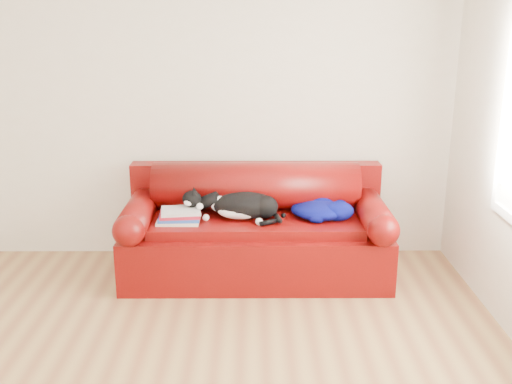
# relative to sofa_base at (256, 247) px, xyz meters

# --- Properties ---
(ground) EXTENTS (4.50, 4.50, 0.00)m
(ground) POSITION_rel_sofa_base_xyz_m (-0.57, -1.49, -0.24)
(ground) COLOR brown
(ground) RESTS_ON ground
(room_shell) EXTENTS (4.52, 4.02, 2.61)m
(room_shell) POSITION_rel_sofa_base_xyz_m (-0.45, -1.48, 1.43)
(room_shell) COLOR beige
(room_shell) RESTS_ON ground
(sofa_base) EXTENTS (2.10, 0.90, 0.50)m
(sofa_base) POSITION_rel_sofa_base_xyz_m (0.00, 0.00, 0.00)
(sofa_base) COLOR #440204
(sofa_base) RESTS_ON ground
(sofa_back) EXTENTS (2.10, 1.01, 0.88)m
(sofa_back) POSITION_rel_sofa_base_xyz_m (0.00, 0.24, 0.30)
(sofa_back) COLOR #440204
(sofa_back) RESTS_ON ground
(book_stack) EXTENTS (0.33, 0.27, 0.10)m
(book_stack) POSITION_rel_sofa_base_xyz_m (-0.59, -0.12, 0.31)
(book_stack) COLOR beige
(book_stack) RESTS_ON sofa_base
(cat) EXTENTS (0.70, 0.40, 0.27)m
(cat) POSITION_rel_sofa_base_xyz_m (-0.09, -0.05, 0.36)
(cat) COLOR black
(cat) RESTS_ON sofa_base
(blanket) EXTENTS (0.50, 0.40, 0.15)m
(blanket) POSITION_rel_sofa_base_xyz_m (0.52, -0.02, 0.33)
(blanket) COLOR #02043F
(blanket) RESTS_ON sofa_base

